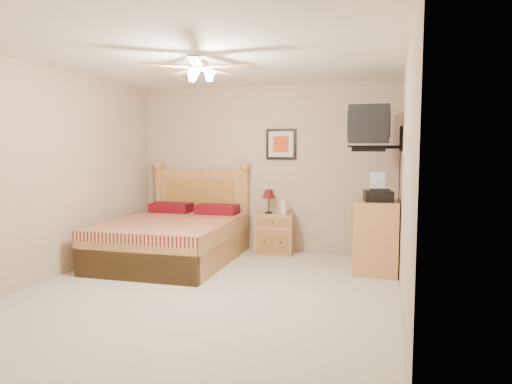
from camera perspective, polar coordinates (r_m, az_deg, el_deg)
floor at (r=5.11m, az=-5.94°, el=-12.25°), size 4.50×4.50×0.00m
ceiling at (r=4.96m, az=-6.23°, el=16.44°), size 4.00×4.50×0.04m
wall_back at (r=7.01m, az=1.03°, el=2.96°), size 4.00×0.04×2.50m
wall_front at (r=2.94m, az=-23.22°, el=-0.80°), size 4.00×0.04×2.50m
wall_left at (r=5.94m, az=-24.19°, el=2.06°), size 0.04×4.50×2.50m
wall_right at (r=4.51m, az=18.10°, el=1.36°), size 0.04×4.50×2.50m
bed at (r=6.37m, az=-10.46°, el=-2.53°), size 1.66×2.14×1.36m
nightstand at (r=6.82m, az=2.35°, el=-5.19°), size 0.58×0.46×0.59m
table_lamp at (r=6.81m, az=1.60°, el=-1.17°), size 0.25×0.25×0.36m
lotion_bottle at (r=6.71m, az=3.51°, el=-1.65°), size 0.13×0.14×0.27m
framed_picture at (r=6.91m, az=3.16°, el=5.98°), size 0.46×0.04×0.46m
dresser at (r=6.00m, az=14.95°, el=-5.33°), size 0.55×0.78×0.90m
fax_machine at (r=5.84m, az=15.05°, el=0.60°), size 0.39×0.41×0.36m
magazine_lower at (r=6.20m, az=14.57°, el=-0.65°), size 0.32×0.36×0.03m
magazine_upper at (r=6.20m, az=14.47°, el=-0.43°), size 0.22×0.29×0.02m
wall_tv at (r=5.84m, az=15.46°, el=7.78°), size 0.56×0.46×0.58m
ceiling_fan at (r=4.76m, az=-7.18°, el=15.20°), size 1.14×1.14×0.28m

